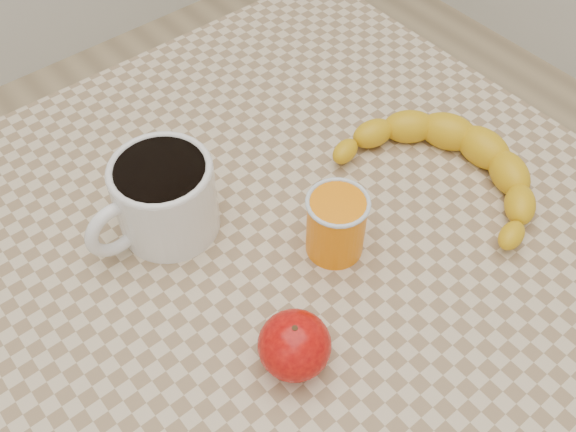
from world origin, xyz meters
TOP-DOWN VIEW (x-y plane):
  - table at (0.00, 0.00)m, footprint 0.80×0.80m
  - coffee_mug at (-0.11, 0.09)m, footprint 0.16×0.12m
  - orange_juice_glass at (0.02, -0.06)m, footprint 0.07×0.07m
  - apple at (-0.11, -0.14)m, footprint 0.09×0.09m
  - banana at (0.20, -0.07)m, footprint 0.25×0.33m

SIDE VIEW (x-z plane):
  - table at x=0.00m, z-range 0.29..1.04m
  - banana at x=0.20m, z-range 0.75..0.80m
  - apple at x=-0.11m, z-range 0.75..0.82m
  - orange_juice_glass at x=0.02m, z-range 0.75..0.83m
  - coffee_mug at x=-0.11m, z-range 0.75..0.85m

